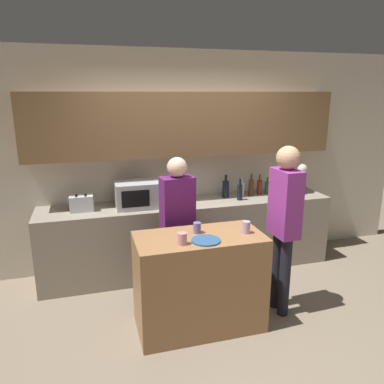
{
  "coord_description": "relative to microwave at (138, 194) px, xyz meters",
  "views": [
    {
      "loc": [
        -1.18,
        -2.85,
        2.19
      ],
      "look_at": [
        -0.24,
        0.44,
        1.28
      ],
      "focal_mm": 35.0,
      "sensor_mm": 36.0,
      "label": 1
    }
  ],
  "objects": [
    {
      "name": "ground_plane",
      "position": [
        0.63,
        -1.38,
        -1.04
      ],
      "size": [
        14.0,
        14.0,
        0.0
      ],
      "primitive_type": "plane",
      "color": "#7F705B"
    },
    {
      "name": "back_wall",
      "position": [
        0.63,
        0.28,
        0.5
      ],
      "size": [
        6.4,
        0.4,
        2.7
      ],
      "color": "beige",
      "rests_on": "ground_plane"
    },
    {
      "name": "back_counter",
      "position": [
        0.63,
        0.01,
        -0.59
      ],
      "size": [
        3.6,
        0.62,
        0.89
      ],
      "color": "gray",
      "rests_on": "ground_plane"
    },
    {
      "name": "kitchen_island",
      "position": [
        0.39,
        -1.19,
        -0.58
      ],
      "size": [
        1.18,
        0.59,
        0.93
      ],
      "color": "#996B42",
      "rests_on": "ground_plane"
    },
    {
      "name": "microwave",
      "position": [
        0.0,
        0.0,
        0.0
      ],
      "size": [
        0.52,
        0.39,
        0.3
      ],
      "color": "#B7BABC",
      "rests_on": "back_counter"
    },
    {
      "name": "toaster",
      "position": [
        -0.64,
        0.0,
        -0.06
      ],
      "size": [
        0.26,
        0.16,
        0.18
      ],
      "color": "silver",
      "rests_on": "back_counter"
    },
    {
      "name": "potted_plant",
      "position": [
        2.17,
        0.0,
        0.05
      ],
      "size": [
        0.14,
        0.14,
        0.4
      ],
      "color": "brown",
      "rests_on": "back_counter"
    },
    {
      "name": "bottle_0",
      "position": [
        1.14,
        0.1,
        -0.04
      ],
      "size": [
        0.09,
        0.09,
        0.29
      ],
      "color": "black",
      "rests_on": "back_counter"
    },
    {
      "name": "bottle_1",
      "position": [
        1.26,
        -0.07,
        -0.05
      ],
      "size": [
        0.07,
        0.07,
        0.27
      ],
      "color": "black",
      "rests_on": "back_counter"
    },
    {
      "name": "bottle_2",
      "position": [
        1.37,
        0.11,
        -0.07
      ],
      "size": [
        0.06,
        0.06,
        0.22
      ],
      "color": "silver",
      "rests_on": "back_counter"
    },
    {
      "name": "bottle_3",
      "position": [
        1.49,
        0.08,
        -0.04
      ],
      "size": [
        0.07,
        0.07,
        0.29
      ],
      "color": "#472814",
      "rests_on": "back_counter"
    },
    {
      "name": "bottle_4",
      "position": [
        1.62,
        0.11,
        -0.05
      ],
      "size": [
        0.07,
        0.07,
        0.27
      ],
      "color": "maroon",
      "rests_on": "back_counter"
    },
    {
      "name": "bottle_5",
      "position": [
        1.73,
        0.11,
        -0.06
      ],
      "size": [
        0.06,
        0.06,
        0.22
      ],
      "color": "#194723",
      "rests_on": "back_counter"
    },
    {
      "name": "plate_on_island",
      "position": [
        0.41,
        -1.32,
        -0.11
      ],
      "size": [
        0.26,
        0.26,
        0.01
      ],
      "color": "#2D5684",
      "rests_on": "kitchen_island"
    },
    {
      "name": "cup_0",
      "position": [
        0.39,
        -1.11,
        -0.06
      ],
      "size": [
        0.07,
        0.07,
        0.1
      ],
      "color": "slate",
      "rests_on": "kitchen_island"
    },
    {
      "name": "cup_1",
      "position": [
        0.83,
        -1.24,
        -0.06
      ],
      "size": [
        0.08,
        0.08,
        0.11
      ],
      "color": "#B19ABB",
      "rests_on": "kitchen_island"
    },
    {
      "name": "cup_2",
      "position": [
        0.19,
        -1.33,
        -0.06
      ],
      "size": [
        0.08,
        0.08,
        0.1
      ],
      "color": "#D18A92",
      "rests_on": "kitchen_island"
    },
    {
      "name": "person_left",
      "position": [
        0.33,
        -0.63,
        -0.12
      ],
      "size": [
        0.36,
        0.23,
        1.56
      ],
      "rotation": [
        0.0,
        0.0,
        -3.02
      ],
      "color": "black",
      "rests_on": "ground_plane"
    },
    {
      "name": "person_center",
      "position": [
        1.26,
        -1.16,
        -0.01
      ],
      "size": [
        0.23,
        0.35,
        1.71
      ],
      "rotation": [
        0.0,
        0.0,
        -4.68
      ],
      "color": "black",
      "rests_on": "ground_plane"
    }
  ]
}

